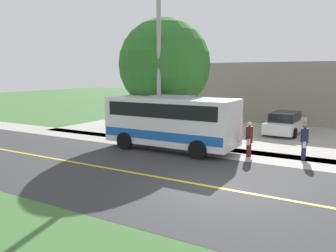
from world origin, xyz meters
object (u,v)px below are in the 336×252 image
parked_car_near (285,123)px  commercial_building (307,91)px  street_light_pole (158,63)px  tree_curbside (165,65)px  shuttle_bus_front (172,120)px  pedestrian_with_bags (304,140)px  pedestrian_waiting (249,138)px

parked_car_near → commercial_building: 9.30m
street_light_pole → commercial_building: 17.44m
street_light_pole → tree_curbside: street_light_pole is taller
parked_car_near → tree_curbside: bearing=-52.4°
shuttle_bus_front → pedestrian_with_bags: shuttle_bus_front is taller
street_light_pole → tree_curbside: (-2.52, -1.06, -0.05)m
pedestrian_waiting → shuttle_bus_front: bearing=-83.2°
pedestrian_with_bags → street_light_pole: bearing=-83.9°
pedestrian_with_bags → commercial_building: bearing=-172.0°
pedestrian_waiting → parked_car_near: bearing=178.2°
pedestrian_with_bags → tree_curbside: (-1.73, -8.47, 3.54)m
pedestrian_waiting → parked_car_near: 7.24m
shuttle_bus_front → parked_car_near: size_ratio=1.54×
pedestrian_waiting → tree_curbside: 7.43m
pedestrian_waiting → commercial_building: size_ratio=0.07×
pedestrian_waiting → tree_curbside: (-2.37, -6.09, 3.55)m
pedestrian_with_bags → pedestrian_waiting: pedestrian_with_bags is taller
tree_curbside → pedestrian_waiting: bearing=68.7°
commercial_building → parked_car_near: bearing=0.4°
pedestrian_with_bags → commercial_building: 15.96m
shuttle_bus_front → pedestrian_with_bags: 6.50m
pedestrian_with_bags → pedestrian_waiting: size_ratio=1.01×
pedestrian_waiting → pedestrian_with_bags: bearing=105.0°
shuttle_bus_front → pedestrian_waiting: 4.07m
commercial_building → pedestrian_waiting: bearing=-0.6°
pedestrian_with_bags → parked_car_near: bearing=-162.0°
shuttle_bus_front → tree_curbside: 4.57m
shuttle_bus_front → commercial_building: bearing=166.1°
shuttle_bus_front → commercial_building: 17.38m
pedestrian_with_bags → commercial_building: commercial_building is taller
street_light_pole → parked_car_near: size_ratio=1.82×
tree_curbside → shuttle_bus_front: bearing=36.4°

